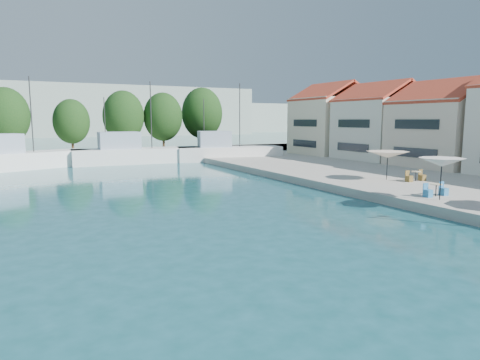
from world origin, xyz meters
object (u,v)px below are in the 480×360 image
trawler_03 (136,154)px  umbrella_white (442,162)px  trawler_02 (17,160)px  trawler_04 (227,152)px  umbrella_cream (388,155)px

trawler_03 → umbrella_white: bearing=-72.8°
trawler_02 → trawler_04: same height
umbrella_cream → trawler_03: bearing=115.2°
trawler_02 → trawler_03: 12.87m
trawler_02 → umbrella_cream: size_ratio=4.55×
trawler_03 → trawler_02: bearing=-172.8°
trawler_03 → umbrella_cream: trawler_03 is taller
trawler_02 → umbrella_white: 40.71m
trawler_03 → umbrella_white: trawler_03 is taller
trawler_02 → trawler_04: bearing=-24.9°
umbrella_white → umbrella_cream: bearing=64.4°
trawler_04 → umbrella_white: size_ratio=5.27×
trawler_03 → trawler_04: bearing=-8.7°
trawler_04 → umbrella_cream: size_ratio=4.23×
trawler_02 → umbrella_white: size_ratio=5.67×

